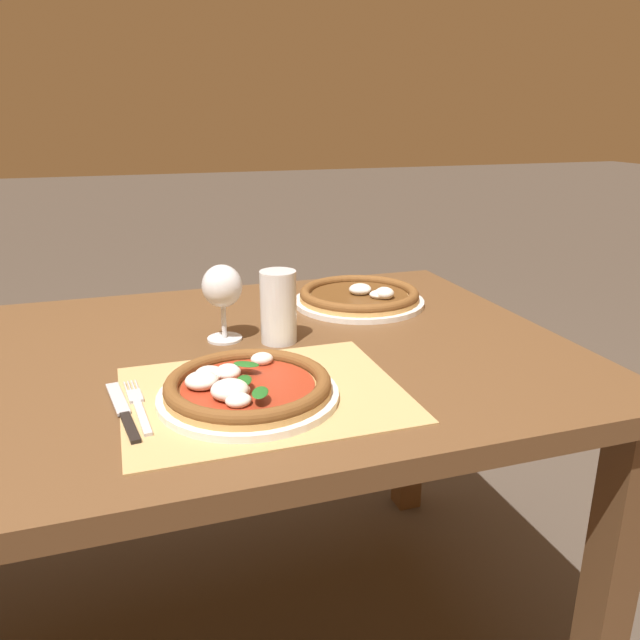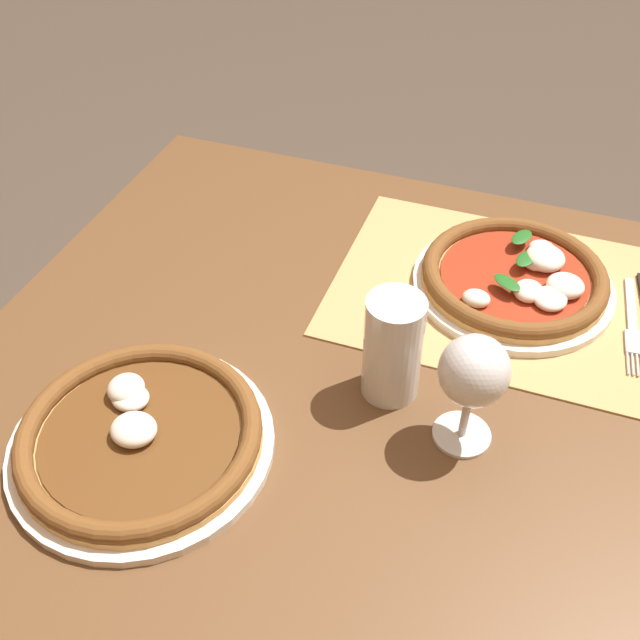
{
  "view_description": "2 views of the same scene",
  "coord_description": "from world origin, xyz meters",
  "px_view_note": "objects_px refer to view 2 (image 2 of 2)",
  "views": [
    {
      "loc": [
        -0.1,
        -1.12,
        1.18
      ],
      "look_at": [
        0.25,
        -0.04,
        0.8
      ],
      "focal_mm": 35.0,
      "sensor_mm": 36.0,
      "label": 1
    },
    {
      "loc": [
        0.05,
        0.65,
        1.45
      ],
      "look_at": [
        0.28,
        0.01,
        0.82
      ],
      "focal_mm": 42.0,
      "sensor_mm": 36.0,
      "label": 2
    }
  ],
  "objects_px": {
    "pizza_far": "(140,436)",
    "wine_glass": "(473,375)",
    "pint_glass": "(393,349)",
    "fork": "(632,325)",
    "pizza_near": "(516,278)"
  },
  "relations": [
    {
      "from": "pizza_far",
      "to": "wine_glass",
      "type": "height_order",
      "value": "wine_glass"
    },
    {
      "from": "wine_glass",
      "to": "pint_glass",
      "type": "bearing_deg",
      "value": -23.3
    },
    {
      "from": "pizza_far",
      "to": "wine_glass",
      "type": "distance_m",
      "value": 0.39
    },
    {
      "from": "pizza_far",
      "to": "wine_glass",
      "type": "xyz_separation_m",
      "value": [
        -0.35,
        -0.14,
        0.09
      ]
    },
    {
      "from": "fork",
      "to": "pint_glass",
      "type": "bearing_deg",
      "value": 37.99
    },
    {
      "from": "pint_glass",
      "to": "wine_glass",
      "type": "bearing_deg",
      "value": 156.7
    },
    {
      "from": "pizza_far",
      "to": "fork",
      "type": "bearing_deg",
      "value": -142.42
    },
    {
      "from": "pizza_near",
      "to": "fork",
      "type": "height_order",
      "value": "pizza_near"
    },
    {
      "from": "pint_glass",
      "to": "pizza_far",
      "type": "bearing_deg",
      "value": 37.11
    },
    {
      "from": "pizza_far",
      "to": "wine_glass",
      "type": "bearing_deg",
      "value": -157.71
    },
    {
      "from": "pizza_far",
      "to": "fork",
      "type": "xyz_separation_m",
      "value": [
        -0.53,
        -0.41,
        -0.01
      ]
    },
    {
      "from": "pizza_far",
      "to": "pint_glass",
      "type": "bearing_deg",
      "value": -142.89
    },
    {
      "from": "pint_glass",
      "to": "fork",
      "type": "relative_size",
      "value": 0.72
    },
    {
      "from": "pizza_far",
      "to": "wine_glass",
      "type": "relative_size",
      "value": 2.0
    },
    {
      "from": "wine_glass",
      "to": "fork",
      "type": "height_order",
      "value": "wine_glass"
    }
  ]
}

